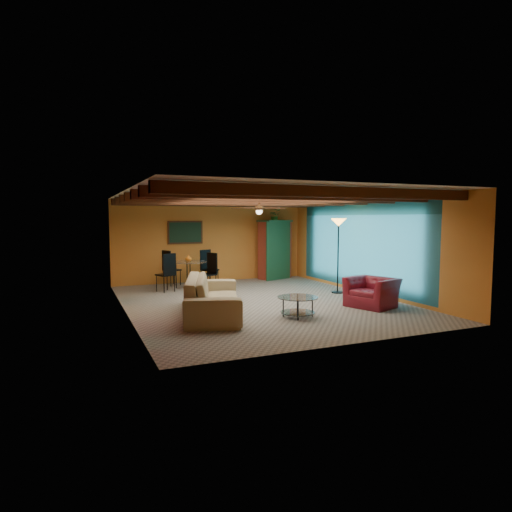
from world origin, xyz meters
name	(u,v)px	position (x,y,z in m)	size (l,w,h in m)	color
room	(257,208)	(0.00, 0.11, 2.36)	(6.52, 8.01, 2.71)	gray
sofa	(213,296)	(-1.50, -0.93, 0.42)	(2.87, 1.12, 0.84)	#94835F
armchair	(372,292)	(2.24, -1.60, 0.35)	(1.08, 0.94, 0.70)	maroon
coffee_table	(298,307)	(0.10, -1.86, 0.22)	(0.87, 0.87, 0.45)	white
dining_table	(189,270)	(-1.10, 2.82, 0.56)	(2.16, 2.16, 1.12)	white
armoire	(275,250)	(2.20, 3.70, 0.99)	(1.13, 0.56, 1.98)	maroon
floor_lamp	(338,256)	(2.59, 0.37, 1.06)	(0.43, 0.43, 2.11)	black
ceiling_fan	(259,208)	(0.00, 0.00, 2.36)	(1.50, 1.50, 0.44)	#472614
painting	(185,232)	(-0.90, 3.96, 1.65)	(1.05, 0.03, 0.65)	black
potted_plant	(275,216)	(2.20, 3.70, 2.20)	(0.39, 0.34, 0.44)	#26661E
vase	(188,248)	(-1.10, 2.82, 1.22)	(0.19, 0.19, 0.20)	orange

